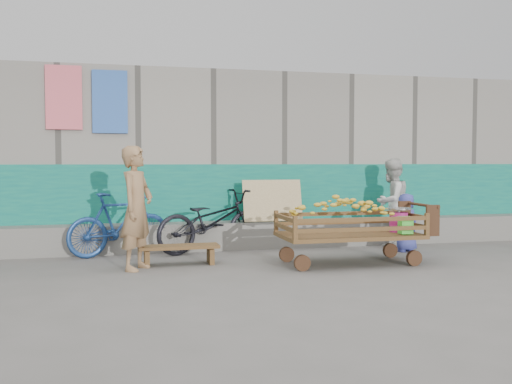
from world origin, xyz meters
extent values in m
plane|color=#5F5C57|center=(0.00, 0.00, 0.00)|extent=(80.00, 80.00, 0.00)
cube|color=gray|center=(0.00, 4.10, 1.50)|extent=(12.00, 3.00, 3.00)
cube|color=#106865|center=(0.00, 2.58, 0.70)|extent=(12.00, 0.03, 1.40)
cube|color=slate|center=(0.00, 2.35, 0.23)|extent=(12.00, 0.50, 0.45)
cube|color=tan|center=(0.30, 2.22, 0.80)|extent=(1.00, 0.19, 0.68)
cube|color=#F96978|center=(-3.00, 2.56, 2.45)|extent=(0.55, 0.03, 1.00)
cube|color=#3B6AC4|center=(-2.30, 2.56, 2.40)|extent=(0.55, 0.03, 1.00)
cube|color=brown|center=(0.97, 0.57, 0.41)|extent=(1.95, 0.98, 0.05)
cylinder|color=#3B2715|center=(0.16, 0.21, 0.11)|extent=(0.22, 0.07, 0.22)
cube|color=brown|center=(0.03, 0.11, 0.59)|extent=(0.05, 0.05, 0.30)
cylinder|color=#3B2715|center=(0.16, 0.93, 0.11)|extent=(0.22, 0.07, 0.22)
cube|color=brown|center=(0.03, 1.03, 0.59)|extent=(0.05, 0.05, 0.30)
cylinder|color=#3B2715|center=(1.79, 0.21, 0.11)|extent=(0.22, 0.07, 0.22)
cube|color=brown|center=(1.92, 0.11, 0.59)|extent=(0.05, 0.05, 0.30)
cylinder|color=#3B2715|center=(1.79, 0.93, 0.11)|extent=(0.22, 0.07, 0.22)
cube|color=brown|center=(1.92, 1.03, 0.59)|extent=(0.05, 0.05, 0.30)
cube|color=brown|center=(0.97, 0.11, 0.54)|extent=(1.89, 0.04, 0.05)
cube|color=brown|center=(0.97, 0.11, 0.67)|extent=(1.89, 0.04, 0.05)
cube|color=brown|center=(0.97, 1.03, 0.54)|extent=(1.89, 0.04, 0.05)
cube|color=brown|center=(0.97, 1.03, 0.67)|extent=(1.89, 0.04, 0.05)
cube|color=brown|center=(0.03, 0.57, 0.54)|extent=(0.04, 0.91, 0.05)
cube|color=brown|center=(0.03, 0.57, 0.67)|extent=(0.04, 0.91, 0.05)
cube|color=brown|center=(1.92, 0.57, 0.54)|extent=(0.04, 0.91, 0.05)
cube|color=brown|center=(1.92, 0.57, 0.67)|extent=(0.04, 0.91, 0.05)
cylinder|color=#3B2715|center=(2.11, 0.57, 0.81)|extent=(0.04, 0.87, 0.04)
cube|color=#3B2715|center=(2.04, 0.97, 0.63)|extent=(0.20, 0.04, 0.43)
cube|color=#3B2715|center=(2.04, 0.17, 0.63)|extent=(0.20, 0.04, 0.43)
ellipsoid|color=yellow|center=(0.86, 0.57, 0.67)|extent=(1.41, 0.76, 0.48)
cylinder|color=#D7268F|center=(1.73, 0.57, 0.58)|extent=(0.26, 0.26, 0.28)
cylinder|color=silver|center=(1.73, 0.57, 0.73)|extent=(0.03, 0.03, 0.07)
cylinder|color=silver|center=(1.73, 0.57, 0.77)|extent=(0.37, 0.37, 0.02)
cube|color=#4FF344|center=(1.68, 0.27, 0.56)|extent=(0.17, 0.13, 0.24)
cube|color=brown|center=(-1.37, 1.05, 0.26)|extent=(1.11, 0.33, 0.04)
cube|color=brown|center=(-1.82, 1.05, 0.11)|extent=(0.07, 0.31, 0.22)
cube|color=brown|center=(-0.93, 1.05, 0.11)|extent=(0.07, 0.31, 0.22)
imported|color=#99724B|center=(-1.95, 0.83, 0.83)|extent=(0.64, 0.72, 1.65)
imported|color=silver|center=(2.36, 2.03, 0.75)|extent=(0.91, 0.85, 1.50)
imported|color=#3C449C|center=(2.30, 1.40, 0.47)|extent=(0.51, 0.39, 0.94)
imported|color=black|center=(-0.74, 2.05, 0.50)|extent=(2.01, 1.25, 1.00)
imported|color=navy|center=(-2.18, 2.05, 0.49)|extent=(1.68, 0.99, 0.97)
camera|label=1|loc=(-2.18, -6.88, 1.44)|focal=40.00mm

